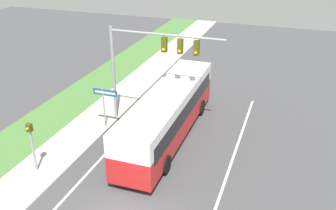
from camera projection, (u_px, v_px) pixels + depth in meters
sidewalk at (15, 192)px, 18.81m from camera, size 2.80×80.00×0.12m
lane_divider_near at (59, 204)px, 18.06m from camera, size 0.14×30.00×0.01m
bus at (168, 111)px, 23.09m from camera, size 2.58×12.08×3.36m
signal_gantry at (149, 56)px, 23.38m from camera, size 7.48×0.41×6.49m
pedestrian_signal at (31, 140)px, 19.57m from camera, size 0.28×0.34×2.97m
street_sign at (105, 100)px, 23.95m from camera, size 1.70×0.08×2.87m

